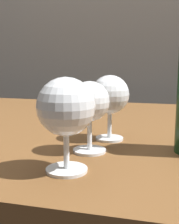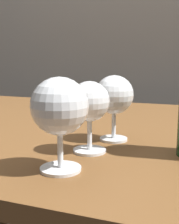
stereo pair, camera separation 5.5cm
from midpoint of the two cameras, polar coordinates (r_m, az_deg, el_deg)
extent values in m
cube|color=brown|center=(0.80, 0.62, -3.42)|extent=(1.27, 0.87, 0.03)
cylinder|color=white|center=(0.47, -2.19, -10.77)|extent=(0.06, 0.06, 0.00)
cylinder|color=white|center=(0.46, -2.22, -6.57)|extent=(0.01, 0.01, 0.07)
sphere|color=white|center=(0.45, -2.27, 1.11)|extent=(0.09, 0.09, 0.09)
ellipsoid|color=#EACC66|center=(0.45, -2.27, 1.05)|extent=(0.08, 0.08, 0.04)
cylinder|color=white|center=(0.56, 2.80, -7.35)|extent=(0.06, 0.06, 0.00)
cylinder|color=white|center=(0.55, 2.83, -3.83)|extent=(0.01, 0.01, 0.07)
sphere|color=white|center=(0.54, 2.88, 2.03)|extent=(0.07, 0.07, 0.07)
ellipsoid|color=maroon|center=(0.54, 2.88, 2.01)|extent=(0.06, 0.06, 0.03)
cylinder|color=white|center=(0.65, 7.02, -5.14)|extent=(0.06, 0.06, 0.00)
cylinder|color=white|center=(0.64, 7.09, -2.05)|extent=(0.01, 0.01, 0.07)
sphere|color=white|center=(0.63, 7.20, 3.27)|extent=(0.08, 0.08, 0.08)
ellipsoid|color=maroon|center=(0.63, 7.21, 3.35)|extent=(0.07, 0.07, 0.04)
camera|label=1|loc=(0.03, -87.14, 0.51)|focal=48.11mm
camera|label=2|loc=(0.03, 92.86, -0.51)|focal=48.11mm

